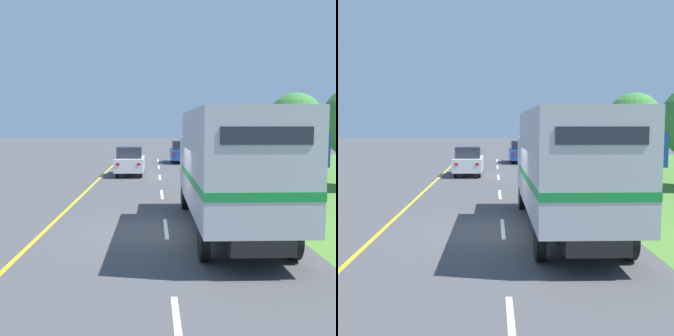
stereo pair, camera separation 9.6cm
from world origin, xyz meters
The scene contains 14 objects.
ground_plane centered at (0.00, 0.00, 0.00)m, with size 200.00×200.00×0.00m, color #444447.
edge_line_yellow centered at (-3.70, 8.39, 0.00)m, with size 0.12×51.77×0.01m, color yellow.
centre_dash_nearest centered at (0.00, -6.23, 0.00)m, with size 0.12×2.60×0.01m, color white.
centre_dash_near centered at (0.00, 0.37, 0.00)m, with size 0.12×2.60×0.01m, color white.
centre_dash_mid_a centered at (0.00, 6.97, 0.00)m, with size 0.12×2.60×0.01m, color white.
centre_dash_mid_b centered at (0.00, 13.57, 0.00)m, with size 0.12×2.60×0.01m, color white.
centre_dash_far centered at (0.00, 20.17, 0.00)m, with size 0.12×2.60×0.01m, color white.
centre_dash_farthest centered at (0.00, 26.77, 0.00)m, with size 0.12×2.60×0.01m, color white.
horse_trailer_truck centered at (1.87, -0.30, 2.01)m, with size 2.50×8.52×3.61m.
lead_car_white centered at (-1.91, 14.69, 0.95)m, with size 1.80×3.99×1.88m.
lead_car_blue_ahead centered at (1.99, 24.22, 0.97)m, with size 1.80×4.32×1.93m.
highway_sign centered at (6.03, 4.79, 1.91)m, with size 2.02×0.09×2.93m.
roadside_tree_mid centered at (9.14, 15.60, 3.58)m, with size 3.67×3.67×5.43m.
delineator_post centered at (4.39, 3.29, 0.51)m, with size 0.08×0.08×0.95m.
Camera 1 is at (-0.36, -12.49, 3.17)m, focal length 45.00 mm.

